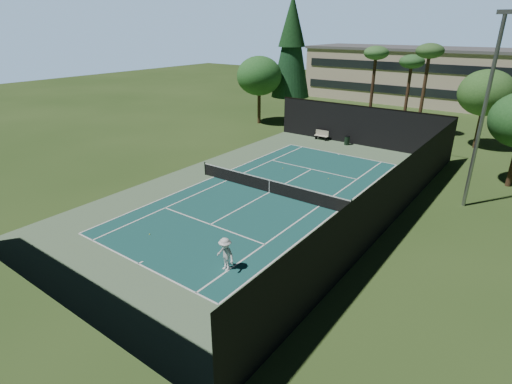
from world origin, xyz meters
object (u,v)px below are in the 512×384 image
Objects in this scene: tennis_net at (269,186)px; trash_bin at (347,140)px; player at (225,254)px; tennis_ball_c at (329,179)px; tennis_ball_a at (150,234)px; tennis_ball_d at (283,168)px; tennis_ball_b at (281,189)px; park_bench at (322,135)px.

tennis_net reaches higher than trash_bin.
tennis_ball_c is (-1.73, 14.74, -0.86)m from player.
tennis_ball_d reaches higher than tennis_ball_a.
player is 28.07× the size of tennis_ball_b.
tennis_net is at bearing -86.89° from trash_bin.
tennis_net is 165.75× the size of tennis_ball_d.
park_bench is at bearing 116.03° from player.
tennis_ball_d reaches higher than tennis_ball_c.
tennis_ball_d is (-6.05, 14.67, -0.85)m from player.
tennis_ball_c is 0.07× the size of trash_bin.
tennis_ball_a is at bearing -172.31° from player.
tennis_net is 1.20m from tennis_ball_b.
park_bench reaches higher than tennis_ball_d.
tennis_ball_b is 0.92× the size of tennis_ball_c.
player is 1.19× the size of park_bench.
tennis_ball_c is 10.60m from trash_bin.
tennis_ball_c is 12.05m from park_bench.
tennis_ball_b is at bearing 77.36° from tennis_ball_a.
player reaches higher than trash_bin.
tennis_net reaches higher than tennis_ball_d.
player is (3.96, -9.59, 0.34)m from tennis_net.
tennis_ball_c is (1.88, 4.13, 0.00)m from tennis_ball_b.
player is 15.89m from tennis_ball_d.
tennis_ball_a reaches higher than tennis_ball_c.
tennis_ball_d reaches higher than tennis_ball_b.
tennis_ball_a is 15.23m from tennis_ball_c.
tennis_ball_c is (2.23, 5.15, -0.52)m from tennis_net.
tennis_ball_b is at bearing -114.45° from tennis_ball_c.
trash_bin is at bearing 87.29° from tennis_ball_a.
trash_bin is (-4.79, 24.88, -0.41)m from player.
park_bench is (-1.87, 25.01, 0.51)m from tennis_ball_a.
tennis_net reaches higher than tennis_ball_a.
trash_bin is (3.05, -0.23, -0.07)m from park_bench.
player is 11.24m from tennis_ball_b.
park_bench is 3.06m from trash_bin.
tennis_ball_b is 0.07× the size of trash_bin.
tennis_ball_c is 0.89× the size of tennis_ball_d.
tennis_ball_b is 15.12m from park_bench.
tennis_net is 15.31m from trash_bin.
tennis_ball_a is at bearing -89.65° from tennis_ball_d.
tennis_ball_b is (0.35, 1.02, -0.53)m from tennis_net.
tennis_ball_a is 0.08× the size of trash_bin.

